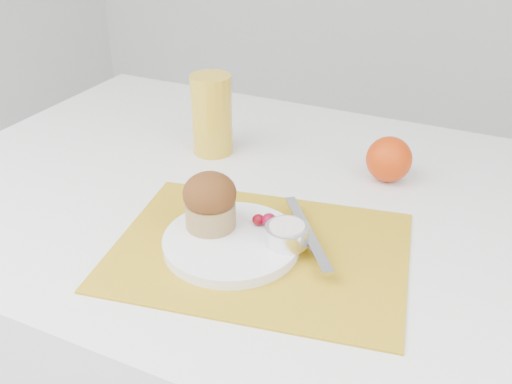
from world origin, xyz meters
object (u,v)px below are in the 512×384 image
at_px(muffin, 210,201).
at_px(juice_glass, 212,115).
at_px(plate, 232,242).
at_px(table, 269,359).
at_px(orange, 389,159).

bearing_deg(muffin, juice_glass, 118.50).
bearing_deg(juice_glass, muffin, -61.50).
xyz_separation_m(plate, juice_glass, (-0.17, 0.26, 0.06)).
distance_m(table, muffin, 0.46).
bearing_deg(table, muffin, -101.38).
bearing_deg(plate, muffin, 159.94).
bearing_deg(muffin, plate, -20.06).
distance_m(juice_glass, muffin, 0.28).
xyz_separation_m(orange, juice_glass, (-0.32, -0.03, 0.04)).
xyz_separation_m(table, orange, (0.16, 0.13, 0.41)).
bearing_deg(juice_glass, plate, -56.29).
bearing_deg(table, plate, -86.07).
bearing_deg(orange, table, -140.06).
bearing_deg(plate, juice_glass, 123.71).
bearing_deg(orange, juice_glass, -174.45).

